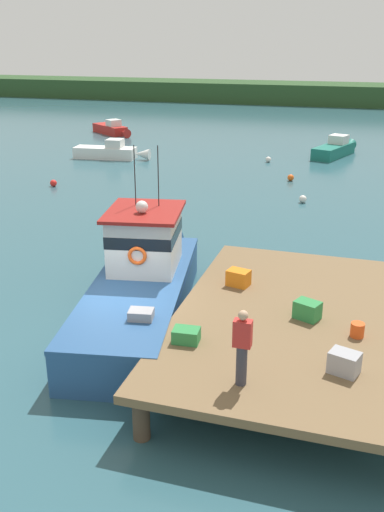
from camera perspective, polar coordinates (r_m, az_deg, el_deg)
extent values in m
plane|color=#2D5660|center=(16.30, -6.90, -7.45)|extent=(200.00, 200.00, 0.00)
cylinder|color=#4C3D2D|center=(12.11, -5.08, -15.69)|extent=(0.36, 0.36, 1.00)
cylinder|color=#4C3D2D|center=(18.99, 4.10, -1.44)|extent=(0.36, 0.36, 1.00)
cube|color=brown|center=(14.68, 10.46, -6.20)|extent=(6.00, 9.00, 0.20)
cube|color=#285184|center=(16.58, -5.35, -4.75)|extent=(3.87, 8.32, 1.10)
cone|color=#285184|center=(21.02, -2.62, 0.99)|extent=(1.40, 1.97, 1.10)
cube|color=#234C9E|center=(16.39, -5.40, -3.33)|extent=(3.86, 8.16, 0.12)
cube|color=#285184|center=(16.32, -5.42, -2.82)|extent=(3.91, 8.32, 0.12)
cube|color=silver|center=(17.11, -4.69, 1.36)|extent=(2.26, 2.50, 1.80)
cube|color=black|center=(17.00, -4.72, 2.36)|extent=(2.28, 2.52, 0.36)
cube|color=maroon|center=(16.81, -4.78, 4.42)|extent=(2.55, 2.84, 0.10)
sphere|color=white|center=(16.47, -5.01, 4.89)|extent=(0.36, 0.36, 0.36)
cylinder|color=black|center=(17.12, -5.71, 7.97)|extent=(0.03, 0.03, 1.80)
cylinder|color=black|center=(16.98, -3.38, 7.93)|extent=(0.03, 0.03, 1.80)
cube|color=#939399|center=(14.22, -5.08, -6.03)|extent=(0.67, 0.54, 0.36)
torus|color=orange|center=(13.98, -9.41, -7.31)|extent=(0.65, 0.65, 0.12)
torus|color=#EA5119|center=(16.06, -5.47, 0.01)|extent=(0.55, 0.19, 0.54)
cube|color=#2D8442|center=(13.16, -0.58, -7.90)|extent=(0.63, 0.48, 0.32)
cube|color=orange|center=(16.06, 4.64, -2.18)|extent=(0.69, 0.57, 0.45)
cube|color=#2D8442|center=(14.44, 11.40, -5.29)|extent=(0.72, 0.64, 0.45)
cube|color=#9E9EA3|center=(12.41, 14.90, -10.21)|extent=(0.71, 0.60, 0.47)
cylinder|color=#E04C19|center=(13.91, 16.12, -7.07)|extent=(0.32, 0.32, 0.34)
cylinder|color=#383842|center=(11.59, 4.94, -10.76)|extent=(0.22, 0.22, 0.86)
cube|color=red|center=(11.24, 5.05, -7.67)|extent=(0.36, 0.22, 0.56)
sphere|color=tan|center=(11.06, 5.12, -5.90)|extent=(0.20, 0.20, 0.20)
cube|color=#196B5B|center=(41.30, 13.88, 10.12)|extent=(2.73, 4.57, 0.79)
cone|color=#196B5B|center=(43.80, 15.29, 10.58)|extent=(1.10, 1.29, 0.79)
cube|color=silver|center=(41.88, 14.37, 11.18)|extent=(1.40, 1.39, 0.59)
cube|color=red|center=(50.62, -8.16, 12.36)|extent=(3.92, 3.38, 0.72)
cone|color=red|center=(48.48, -6.74, 12.05)|extent=(1.22, 1.17, 0.72)
cube|color=silver|center=(49.93, -7.81, 12.99)|extent=(1.39, 1.40, 0.54)
cube|color=white|center=(39.98, -8.63, 10.11)|extent=(4.27, 1.70, 0.76)
cone|color=white|center=(39.17, -4.99, 10.05)|extent=(1.11, 0.85, 0.76)
cube|color=silver|center=(39.62, -7.67, 11.04)|extent=(1.13, 1.15, 0.57)
sphere|color=silver|center=(38.62, 7.60, 9.50)|extent=(0.37, 0.37, 0.37)
sphere|color=silver|center=(29.15, 10.96, 5.58)|extent=(0.38, 0.38, 0.38)
sphere|color=red|center=(32.78, -13.62, 7.06)|extent=(0.37, 0.37, 0.37)
sphere|color=#EA5B19|center=(33.63, 9.78, 7.69)|extent=(0.37, 0.37, 0.37)
cube|color=#284723|center=(75.58, 12.78, 15.47)|extent=(120.00, 8.00, 2.40)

